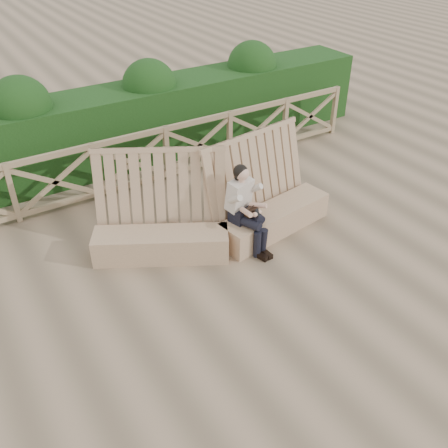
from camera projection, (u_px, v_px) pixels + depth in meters
ground at (234, 292)px, 7.07m from camera, size 60.00×60.00×0.00m
bench at (218, 220)px, 7.90m from camera, size 3.97×1.67×1.57m
woman at (245, 205)px, 7.61m from camera, size 0.48×0.88×1.39m
guardrail at (132, 162)px, 9.23m from camera, size 10.10×0.09×1.10m
hedge at (107, 130)px, 9.97m from camera, size 12.00×1.20×1.50m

